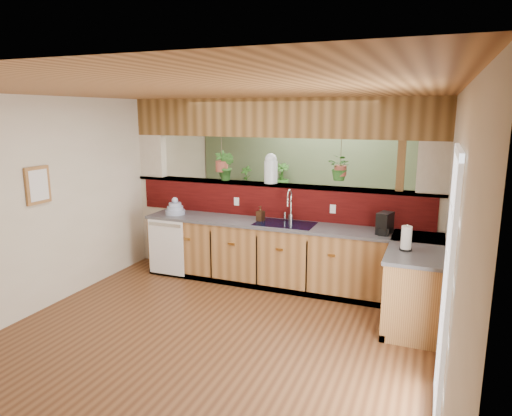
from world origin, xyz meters
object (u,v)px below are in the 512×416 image
at_px(faucet, 290,204).
at_px(dish_stack, 175,209).
at_px(shelving_console, 265,212).
at_px(soap_dispenser, 261,214).
at_px(paper_towel, 406,239).
at_px(coffee_maker, 385,224).
at_px(glass_jar, 271,168).

bearing_deg(faucet, dish_stack, -173.55).
relative_size(faucet, shelving_console, 0.34).
xyz_separation_m(faucet, soap_dispenser, (-0.39, -0.13, -0.14)).
bearing_deg(paper_towel, dish_stack, 169.29).
bearing_deg(shelving_console, soap_dispenser, -90.72).
distance_m(dish_stack, soap_dispenser, 1.35).
height_order(soap_dispenser, shelving_console, soap_dispenser).
bearing_deg(paper_towel, coffee_maker, 115.70).
height_order(dish_stack, glass_jar, glass_jar).
distance_m(faucet, dish_stack, 1.75).
relative_size(soap_dispenser, glass_jar, 0.49).
bearing_deg(soap_dispenser, shelving_console, 108.98).
relative_size(soap_dispenser, paper_towel, 0.72).
distance_m(soap_dispenser, paper_towel, 2.12).
bearing_deg(glass_jar, soap_dispenser, -94.24).
height_order(coffee_maker, shelving_console, coffee_maker).
bearing_deg(faucet, coffee_maker, -9.04).
bearing_deg(soap_dispenser, paper_towel, -19.36).
bearing_deg(shelving_console, coffee_maker, -62.94).
xyz_separation_m(faucet, paper_towel, (1.61, -0.83, -0.11)).
bearing_deg(shelving_console, dish_stack, -123.64).
distance_m(coffee_maker, paper_towel, 0.69).
xyz_separation_m(paper_towel, shelving_console, (-2.77, 2.95, -0.53)).
bearing_deg(paper_towel, faucet, 152.80).
distance_m(faucet, paper_towel, 1.82).
xyz_separation_m(coffee_maker, shelving_console, (-2.48, 2.33, -0.53)).
bearing_deg(soap_dispenser, faucet, 17.96).
xyz_separation_m(faucet, coffee_maker, (1.32, -0.21, -0.12)).
relative_size(dish_stack, paper_towel, 1.00).
bearing_deg(faucet, paper_towel, -27.20).
height_order(faucet, soap_dispenser, faucet).
height_order(faucet, paper_towel, faucet).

